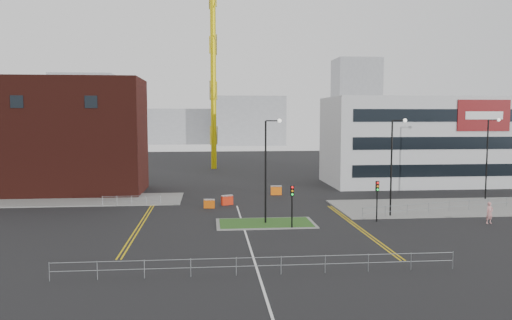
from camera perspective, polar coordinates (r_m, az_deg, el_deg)
The scene contains 29 objects.
ground at distance 36.05m, azimuth -0.65°, elevation -10.06°, with size 200.00×200.00×0.00m, color black.
pavement_left at distance 59.94m, azimuth -22.00°, elevation -4.31°, with size 28.00×8.00×0.12m, color slate.
pavement_right at distance 55.47m, azimuth 21.42°, elevation -5.01°, with size 24.00×10.00×0.12m, color slate.
island_kerb at distance 43.97m, azimuth 1.09°, elevation -7.25°, with size 8.60×4.60×0.08m, color slate.
grass_island at distance 43.96m, azimuth 1.09°, elevation -7.23°, with size 8.00×4.00×0.12m, color #28551C.
brick_building at distance 65.88m, azimuth -23.19°, elevation 2.40°, with size 24.20×10.07×14.24m.
office_block at distance 72.74m, azimuth 18.01°, elevation 2.10°, with size 25.00×12.20×12.00m.
tower_crane at distance 91.44m, azimuth -1.35°, elevation 17.17°, with size 52.85×6.14×41.80m.
streetlamp_island at distance 43.18m, azimuth 1.39°, elevation -0.26°, with size 1.46×0.36×9.18m.
streetlamp_right_near at distance 48.02m, azimuth 15.47°, elevation 0.09°, with size 1.46×0.36×9.18m.
streetlamp_right_far at distance 61.31m, azimuth 25.08°, elevation 0.82°, with size 1.46×0.36×9.18m.
traffic_light_island at distance 41.81m, azimuth 4.15°, elevation -4.38°, with size 0.28×0.33×3.65m.
traffic_light_right at distance 45.70m, azimuth 13.69°, elevation -3.70°, with size 0.28×0.33×3.65m.
railing_front at distance 30.08m, azimuth 0.32°, elevation -11.58°, with size 24.05×0.05×1.10m.
railing_left at distance 54.00m, azimuth -14.03°, elevation -4.34°, with size 6.05×0.05×1.10m.
railing_right at distance 52.48m, azimuth 21.21°, elevation -4.76°, with size 19.05×5.05×1.10m.
centre_line at distance 37.97m, azimuth -0.90°, elevation -9.28°, with size 0.15×30.00×0.01m, color silver.
yellow_left_a at distance 46.07m, azimuth -13.02°, elevation -6.86°, with size 0.12×24.00×0.01m, color gold.
yellow_left_b at distance 46.03m, azimuth -12.65°, elevation -6.86°, with size 0.12×24.00×0.01m, color gold.
yellow_right_a at distance 43.55m, azimuth 11.34°, elevation -7.52°, with size 0.12×20.00×0.01m, color gold.
yellow_right_b at distance 43.64m, azimuth 11.72°, elevation -7.50°, with size 0.12×20.00×0.01m, color gold.
skyline_a at distance 159.09m, azimuth -18.99°, elevation 5.30°, with size 18.00×12.00×22.00m, color gray.
skyline_b at distance 165.20m, azimuth -0.95°, elevation 4.51°, with size 24.00×12.00×16.00m, color gray.
skyline_c at distance 166.78m, azimuth 11.34°, elevation 6.48°, with size 14.00×12.00×28.00m, color gray.
skyline_d at distance 174.80m, azimuth -7.11°, elevation 3.84°, with size 30.00×12.00×12.00m, color gray.
pedestrian at distance 48.43m, azimuth 25.13°, elevation -5.48°, with size 0.70×0.46×1.92m, color pink.
barrier_left at distance 53.17m, azimuth -3.32°, elevation -4.55°, with size 1.30×0.84×1.04m.
barrier_mid at distance 51.46m, azimuth -5.37°, elevation -4.95°, with size 1.14×0.49×0.93m.
barrier_right at distance 59.88m, azimuth 2.32°, elevation -3.44°, with size 1.32×0.50×1.09m.
Camera 1 is at (-2.88, -34.69, 9.36)m, focal length 35.00 mm.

